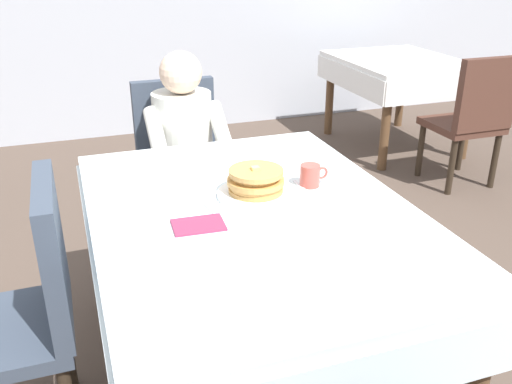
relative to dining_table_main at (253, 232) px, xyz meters
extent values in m
plane|color=brown|center=(0.00, 0.00, -0.65)|extent=(14.00, 14.00, 0.00)
cube|color=silver|center=(0.00, 0.00, 0.07)|extent=(1.10, 1.50, 0.04)
cube|color=silver|center=(0.00, 0.76, -0.04)|extent=(1.10, 0.01, 0.18)
cube|color=silver|center=(-0.56, 0.00, -0.04)|extent=(0.01, 1.50, 0.18)
cube|color=silver|center=(0.56, 0.00, -0.04)|extent=(0.01, 1.50, 0.18)
cylinder|color=brown|center=(-0.47, 0.67, -0.30)|extent=(0.07, 0.07, 0.70)
cylinder|color=brown|center=(0.47, 0.67, -0.30)|extent=(0.07, 0.07, 0.70)
cube|color=#384251|center=(-0.02, 1.07, -0.23)|extent=(0.44, 0.44, 0.05)
cube|color=#384251|center=(-0.02, 1.27, 0.04)|extent=(0.44, 0.06, 0.48)
cylinder|color=#2D2319|center=(0.16, 0.89, -0.45)|extent=(0.04, 0.04, 0.40)
cylinder|color=#2D2319|center=(-0.20, 0.89, -0.45)|extent=(0.04, 0.04, 0.40)
cylinder|color=#2D2319|center=(0.16, 1.25, -0.45)|extent=(0.04, 0.04, 0.40)
cylinder|color=#2D2319|center=(-0.20, 1.25, -0.45)|extent=(0.04, 0.04, 0.40)
cylinder|color=silver|center=(-0.02, 1.05, 0.03)|extent=(0.30, 0.30, 0.46)
sphere|color=beige|center=(-0.02, 1.03, 0.36)|extent=(0.21, 0.21, 0.21)
cylinder|color=silver|center=(0.14, 0.91, 0.10)|extent=(0.08, 0.29, 0.23)
cylinder|color=silver|center=(-0.18, 0.91, 0.10)|extent=(0.08, 0.29, 0.23)
cylinder|color=#383D51|center=(0.06, 0.87, -0.43)|extent=(0.10, 0.10, 0.45)
cylinder|color=#383D51|center=(-0.10, 0.87, -0.43)|extent=(0.10, 0.10, 0.45)
cube|color=#384251|center=(-0.87, 0.00, -0.23)|extent=(0.44, 0.44, 0.05)
cube|color=#384251|center=(-0.67, 0.00, 0.04)|extent=(0.06, 0.44, 0.48)
cylinder|color=#2D2319|center=(-0.69, 0.18, -0.45)|extent=(0.04, 0.04, 0.40)
cylinder|color=white|center=(0.04, 0.10, 0.10)|extent=(0.28, 0.28, 0.02)
cylinder|color=tan|center=(0.05, 0.11, 0.11)|extent=(0.20, 0.20, 0.02)
cylinder|color=tan|center=(0.05, 0.11, 0.13)|extent=(0.19, 0.19, 0.02)
cylinder|color=tan|center=(0.05, 0.11, 0.15)|extent=(0.21, 0.21, 0.02)
cylinder|color=tan|center=(0.05, 0.11, 0.17)|extent=(0.17, 0.17, 0.02)
cylinder|color=tan|center=(0.05, 0.11, 0.18)|extent=(0.20, 0.20, 0.02)
cube|color=#F4E072|center=(0.04, 0.10, 0.20)|extent=(0.03, 0.03, 0.01)
cylinder|color=#B24C42|center=(0.27, 0.12, 0.13)|extent=(0.08, 0.08, 0.08)
torus|color=#B24C42|center=(0.32, 0.12, 0.14)|extent=(0.05, 0.01, 0.05)
cone|color=silver|center=(-0.20, 0.27, 0.13)|extent=(0.08, 0.08, 0.07)
cube|color=silver|center=(-0.15, 0.08, 0.09)|extent=(0.03, 0.18, 0.00)
cube|color=silver|center=(0.23, 0.08, 0.09)|extent=(0.02, 0.20, 0.00)
cube|color=silver|center=(0.08, -0.22, 0.09)|extent=(0.15, 0.03, 0.00)
cube|color=#8C2D4C|center=(-0.21, -0.06, 0.09)|extent=(0.18, 0.13, 0.01)
cube|color=white|center=(2.03, 2.27, 0.07)|extent=(0.90, 1.10, 0.04)
cube|color=white|center=(2.03, 1.71, -0.04)|extent=(0.90, 0.01, 0.18)
cube|color=white|center=(2.03, 2.82, -0.04)|extent=(0.90, 0.01, 0.18)
cube|color=white|center=(1.58, 2.27, -0.04)|extent=(0.01, 1.10, 0.18)
cube|color=white|center=(2.49, 2.27, -0.04)|extent=(0.01, 1.10, 0.18)
cylinder|color=brown|center=(1.66, 1.80, -0.30)|extent=(0.07, 0.07, 0.70)
cylinder|color=brown|center=(2.40, 1.80, -0.30)|extent=(0.07, 0.07, 0.70)
cylinder|color=brown|center=(1.66, 2.74, -0.30)|extent=(0.07, 0.07, 0.70)
cylinder|color=brown|center=(2.40, 2.74, -0.30)|extent=(0.07, 0.07, 0.70)
cube|color=#4C2D23|center=(2.03, 1.42, -0.23)|extent=(0.44, 0.44, 0.05)
cube|color=#4C2D23|center=(2.03, 1.22, 0.04)|extent=(0.44, 0.06, 0.48)
cylinder|color=#2D2319|center=(1.85, 1.60, -0.45)|extent=(0.04, 0.04, 0.40)
cylinder|color=#2D2319|center=(2.21, 1.60, -0.45)|extent=(0.04, 0.04, 0.40)
cylinder|color=#2D2319|center=(1.85, 1.24, -0.45)|extent=(0.04, 0.04, 0.40)
cylinder|color=#2D2319|center=(2.21, 1.24, -0.45)|extent=(0.04, 0.04, 0.40)
camera|label=1|loc=(-0.57, -1.66, 0.94)|focal=39.13mm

